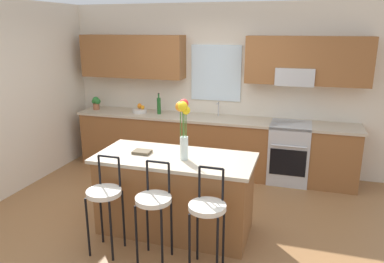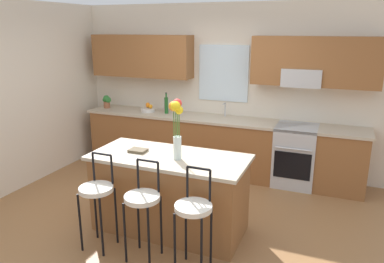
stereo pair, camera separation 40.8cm
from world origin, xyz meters
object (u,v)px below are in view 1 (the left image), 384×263
(bar_stool_near, at_px, (105,197))
(cookbook, at_px, (142,152))
(bottle_olive_oil, at_px, (159,105))
(kitchen_island, at_px, (175,193))
(bar_stool_far, at_px, (207,211))
(bar_stool_middle, at_px, (154,204))
(oven_range, at_px, (289,153))
(potted_plant_small, at_px, (96,102))
(fruit_bowl_oranges, at_px, (140,110))
(flower_vase, at_px, (183,121))

(bar_stool_near, xyz_separation_m, cookbook, (0.16, 0.61, 0.30))
(bottle_olive_oil, bearing_deg, kitchen_island, -63.44)
(bar_stool_far, bearing_deg, bottle_olive_oil, 120.67)
(kitchen_island, distance_m, bar_stool_middle, 0.65)
(cookbook, bearing_deg, oven_range, 50.29)
(bar_stool_near, bearing_deg, bar_stool_middle, 0.00)
(oven_range, bearing_deg, bar_stool_near, -124.60)
(bottle_olive_oil, relative_size, potted_plant_small, 1.55)
(fruit_bowl_oranges, bearing_deg, bar_stool_near, -73.35)
(bar_stool_far, bearing_deg, potted_plant_small, 136.66)
(bottle_olive_oil, bearing_deg, bar_stool_middle, -69.33)
(oven_range, height_order, flower_vase, flower_vase)
(bar_stool_middle, bearing_deg, bar_stool_far, 0.00)
(kitchen_island, xyz_separation_m, bottle_olive_oil, (-0.96, 1.92, 0.60))
(bar_stool_far, height_order, fruit_bowl_oranges, fruit_bowl_oranges)
(kitchen_island, relative_size, bottle_olive_oil, 5.08)
(cookbook, height_order, fruit_bowl_oranges, fruit_bowl_oranges)
(bar_stool_middle, xyz_separation_m, cookbook, (-0.39, 0.61, 0.30))
(bar_stool_near, distance_m, potted_plant_small, 3.03)
(oven_range, bearing_deg, bar_stool_far, -104.24)
(flower_vase, height_order, fruit_bowl_oranges, flower_vase)
(bar_stool_near, bearing_deg, kitchen_island, 48.64)
(bar_stool_near, distance_m, bottle_olive_oil, 2.62)
(potted_plant_small, bearing_deg, bar_stool_middle, -49.85)
(bar_stool_near, xyz_separation_m, flower_vase, (0.68, 0.56, 0.72))
(oven_range, relative_size, flower_vase, 1.37)
(bottle_olive_oil, bearing_deg, potted_plant_small, -179.95)
(bar_stool_near, height_order, bottle_olive_oil, bottle_olive_oil)
(kitchen_island, xyz_separation_m, bar_stool_far, (0.55, -0.62, 0.17))
(cookbook, xyz_separation_m, bottle_olive_oil, (-0.57, 1.93, 0.13))
(oven_range, distance_m, kitchen_island, 2.24)
(oven_range, bearing_deg, bottle_olive_oil, 179.34)
(flower_vase, xyz_separation_m, cookbook, (-0.52, 0.06, -0.42))
(oven_range, xyz_separation_m, kitchen_island, (-1.19, -1.90, 0.00))
(bar_stool_near, bearing_deg, oven_range, 55.40)
(bar_stool_near, relative_size, fruit_bowl_oranges, 4.34)
(oven_range, distance_m, bar_stool_near, 3.07)
(flower_vase, relative_size, cookbook, 3.36)
(cookbook, distance_m, fruit_bowl_oranges, 2.14)
(kitchen_island, xyz_separation_m, bar_stool_near, (-0.55, -0.62, 0.17))
(bar_stool_near, relative_size, cookbook, 5.21)
(bar_stool_near, bearing_deg, bottle_olive_oil, 99.16)
(bar_stool_far, height_order, bottle_olive_oil, bottle_olive_oil)
(flower_vase, bearing_deg, bar_stool_middle, -102.96)
(oven_range, distance_m, bar_stool_middle, 2.79)
(potted_plant_small, bearing_deg, bar_stool_near, -57.89)
(oven_range, height_order, bar_stool_far, bar_stool_far)
(oven_range, height_order, kitchen_island, same)
(bar_stool_middle, height_order, bottle_olive_oil, bottle_olive_oil)
(oven_range, relative_size, bottle_olive_oil, 2.60)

